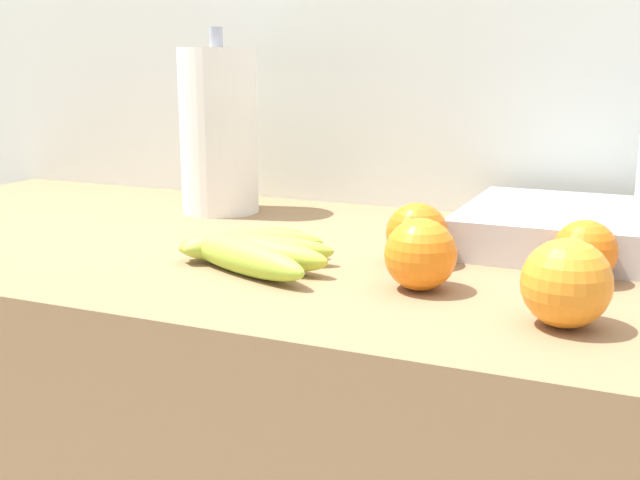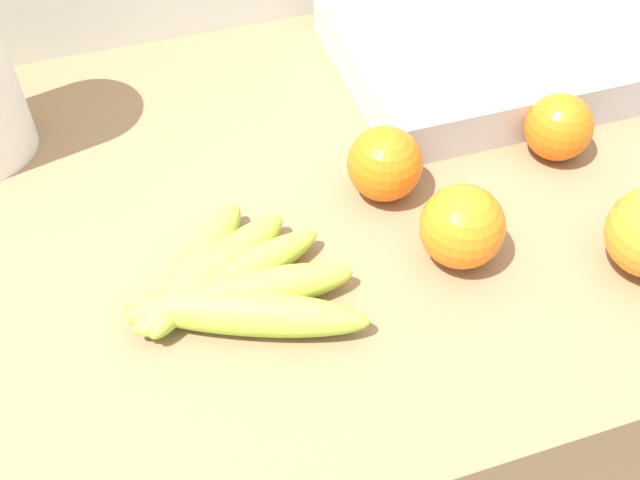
{
  "view_description": "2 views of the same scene",
  "coord_description": "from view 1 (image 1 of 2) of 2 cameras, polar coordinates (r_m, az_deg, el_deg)",
  "views": [
    {
      "loc": [
        0.42,
        -0.89,
        1.15
      ],
      "look_at": [
        0.07,
        -0.11,
        0.95
      ],
      "focal_mm": 44.65,
      "sensor_mm": 36.0,
      "label": 1
    },
    {
      "loc": [
        -0.07,
        -0.51,
        1.44
      ],
      "look_at": [
        0.05,
        -0.14,
        1.01
      ],
      "focal_mm": 42.43,
      "sensor_mm": 36.0,
      "label": 2
    }
  ],
  "objects": [
    {
      "name": "paper_towel_roll",
      "position": [
        1.25,
        -7.26,
        7.76
      ],
      "size": [
        0.12,
        0.12,
        0.28
      ],
      "color": "white",
      "rests_on": "counter"
    },
    {
      "name": "orange_right",
      "position": [
        0.83,
        7.21,
        -1.03
      ],
      "size": [
        0.08,
        0.08,
        0.08
      ],
      "primitive_type": "sphere",
      "color": "orange",
      "rests_on": "counter"
    },
    {
      "name": "orange_far_right",
      "position": [
        0.9,
        18.45,
        -0.78
      ],
      "size": [
        0.07,
        0.07,
        0.07
      ],
      "primitive_type": "sphere",
      "color": "orange",
      "rests_on": "counter"
    },
    {
      "name": "wall_back",
      "position": [
        1.4,
        4.82,
        -8.09
      ],
      "size": [
        1.88,
        0.06,
        1.3
      ],
      "primitive_type": "cube",
      "color": "silver",
      "rests_on": "ground"
    },
    {
      "name": "orange_back_left",
      "position": [
        0.93,
        6.97,
        0.44
      ],
      "size": [
        0.07,
        0.07,
        0.07
      ],
      "primitive_type": "sphere",
      "color": "orange",
      "rests_on": "counter"
    },
    {
      "name": "sink_basin",
      "position": [
        1.06,
        21.86,
        0.49
      ],
      "size": [
        0.43,
        0.27,
        0.19
      ],
      "color": "#B7BABF",
      "rests_on": "counter"
    },
    {
      "name": "banana_bunch",
      "position": [
        0.93,
        -5.09,
        -0.73
      ],
      "size": [
        0.21,
        0.19,
        0.04
      ],
      "color": "#A8CF3F",
      "rests_on": "counter"
    },
    {
      "name": "orange_front",
      "position": [
        0.75,
        17.24,
        -2.98
      ],
      "size": [
        0.08,
        0.08,
        0.08
      ],
      "primitive_type": "sphere",
      "color": "orange",
      "rests_on": "counter"
    }
  ]
}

